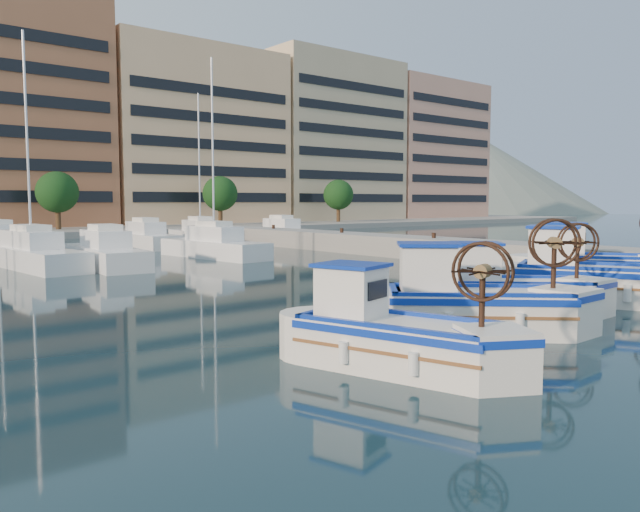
{
  "coord_description": "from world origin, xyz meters",
  "views": [
    {
      "loc": [
        -14.6,
        -9.47,
        3.28
      ],
      "look_at": [
        -1.72,
        6.3,
        1.5
      ],
      "focal_mm": 35.0,
      "sensor_mm": 36.0,
      "label": 1
    }
  ],
  "objects": [
    {
      "name": "ground",
      "position": [
        0.0,
        0.0,
        0.0
      ],
      "size": [
        300.0,
        300.0,
        0.0
      ],
      "primitive_type": "plane",
      "color": "#18353E",
      "rests_on": "ground"
    },
    {
      "name": "quay",
      "position": [
        13.0,
        8.0,
        0.6
      ],
      "size": [
        3.0,
        60.0,
        1.2
      ],
      "primitive_type": "cube",
      "color": "gray",
      "rests_on": "ground"
    },
    {
      "name": "waterfront",
      "position": [
        9.23,
        65.04,
        11.1
      ],
      "size": [
        180.0,
        40.0,
        25.6
      ],
      "color": "gray",
      "rests_on": "ground"
    },
    {
      "name": "hill_east",
      "position": [
        140.0,
        110.0,
        0.0
      ],
      "size": [
        160.0,
        160.0,
        50.0
      ],
      "primitive_type": "cone",
      "color": "slate",
      "rests_on": "ground"
    },
    {
      "name": "yacht_marina",
      "position": [
        -3.39,
        27.84,
        0.53
      ],
      "size": [
        37.8,
        21.46,
        11.5
      ],
      "color": "white",
      "rests_on": "ground"
    },
    {
      "name": "fishing_boat_a",
      "position": [
        -5.91,
        -1.1,
        0.71
      ],
      "size": [
        2.73,
        4.26,
        2.58
      ],
      "rotation": [
        0.0,
        0.0,
        0.29
      ],
      "color": "white",
      "rests_on": "ground"
    },
    {
      "name": "fishing_boat_b",
      "position": [
        -2.06,
        -0.03,
        0.79
      ],
      "size": [
        4.49,
        4.38,
        2.88
      ],
      "rotation": [
        0.0,
        0.0,
        0.82
      ],
      "color": "white",
      "rests_on": "ground"
    },
    {
      "name": "fishing_boat_c",
      "position": [
        0.96,
        0.85,
        0.74
      ],
      "size": [
        4.19,
        4.07,
        2.68
      ],
      "rotation": [
        0.0,
        0.0,
        0.82
      ],
      "color": "white",
      "rests_on": "ground"
    },
    {
      "name": "fishing_boat_d",
      "position": [
        4.83,
        0.46,
        0.87
      ],
      "size": [
        3.95,
        5.24,
        3.16
      ],
      "rotation": [
        0.0,
        0.0,
        0.45
      ],
      "color": "white",
      "rests_on": "ground"
    },
    {
      "name": "fishing_boat_e",
      "position": [
        8.77,
        2.33,
        0.87
      ],
      "size": [
        4.37,
        5.13,
        3.14
      ],
      "rotation": [
        0.0,
        0.0,
        0.59
      ],
      "color": "white",
      "rests_on": "ground"
    }
  ]
}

